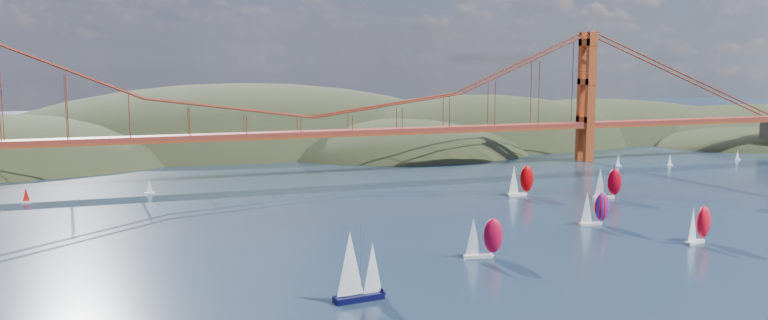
{
  "coord_description": "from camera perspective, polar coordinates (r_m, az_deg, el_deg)",
  "views": [
    {
      "loc": [
        -65.82,
        -93.96,
        43.74
      ],
      "look_at": [
        -2.39,
        90.0,
        17.35
      ],
      "focal_mm": 35.0,
      "sensor_mm": 36.0,
      "label": 1
    }
  ],
  "objects": [
    {
      "name": "headlands",
      "position": [
        392.42,
        -2.43,
        -0.52
      ],
      "size": [
        725.0,
        225.0,
        96.0
      ],
      "color": "black",
      "rests_on": "ground"
    },
    {
      "name": "bridge",
      "position": [
        281.59,
        -5.88,
        5.34
      ],
      "size": [
        552.0,
        12.0,
        55.0
      ],
      "color": "maroon",
      "rests_on": "ground"
    },
    {
      "name": "sloop_navy",
      "position": [
        136.68,
        -2.09,
        -8.11
      ],
      "size": [
        9.69,
        5.88,
        14.63
      ],
      "rotation": [
        0.0,
        0.0,
        0.13
      ],
      "color": "black",
      "rests_on": "ground"
    },
    {
      "name": "racer_0",
      "position": [
        167.39,
        7.53,
        -5.82
      ],
      "size": [
        8.93,
        4.46,
        10.04
      ],
      "rotation": [
        0.0,
        0.0,
        -0.17
      ],
      "color": "silver",
      "rests_on": "ground"
    },
    {
      "name": "racer_1",
      "position": [
        194.06,
        22.81,
        -4.5
      ],
      "size": [
        8.83,
        5.26,
        9.9
      ],
      "rotation": [
        0.0,
        0.0,
        0.28
      ],
      "color": "silver",
      "rests_on": "ground"
    },
    {
      "name": "racer_3",
      "position": [
        245.33,
        16.62,
        -1.67
      ],
      "size": [
        9.57,
        4.76,
        10.77
      ],
      "rotation": [
        0.0,
        0.0,
        -0.16
      ],
      "color": "white",
      "rests_on": "ground"
    },
    {
      "name": "racer_5",
      "position": [
        244.11,
        10.33,
        -1.49
      ],
      "size": [
        9.67,
        4.22,
        10.97
      ],
      "rotation": [
        0.0,
        0.0,
        0.09
      ],
      "color": "silver",
      "rests_on": "ground"
    },
    {
      "name": "racer_rwb",
      "position": [
        205.54,
        15.71,
        -3.53
      ],
      "size": [
        8.66,
        3.65,
        9.86
      ],
      "rotation": [
        0.0,
        0.0,
        -0.07
      ],
      "color": "silver",
      "rests_on": "ground"
    },
    {
      "name": "distant_boat_2",
      "position": [
        253.79,
        -25.61,
        -2.42
      ],
      "size": [
        3.0,
        2.0,
        4.7
      ],
      "color": "silver",
      "rests_on": "ground"
    },
    {
      "name": "distant_boat_3",
      "position": [
        255.59,
        -17.45,
        -1.94
      ],
      "size": [
        3.0,
        2.0,
        4.7
      ],
      "color": "silver",
      "rests_on": "ground"
    },
    {
      "name": "distant_boat_4",
      "position": [
        320.11,
        17.41,
        -0.05
      ],
      "size": [
        3.0,
        2.0,
        4.7
      ],
      "color": "silver",
      "rests_on": "ground"
    },
    {
      "name": "distant_boat_5",
      "position": [
        329.63,
        20.95,
        0.01
      ],
      "size": [
        3.0,
        2.0,
        4.7
      ],
      "color": "silver",
      "rests_on": "ground"
    },
    {
      "name": "distant_boat_6",
      "position": [
        358.33,
        25.33,
        0.35
      ],
      "size": [
        3.0,
        2.0,
        4.7
      ],
      "color": "silver",
      "rests_on": "ground"
    }
  ]
}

